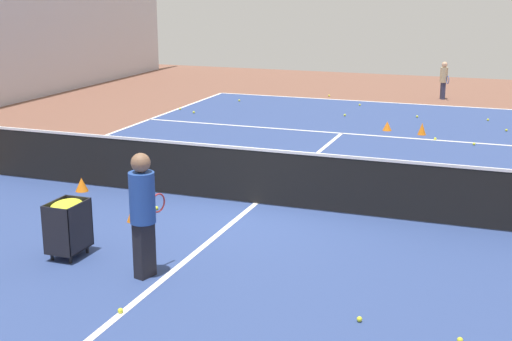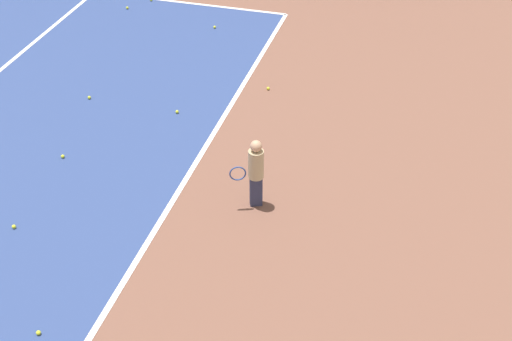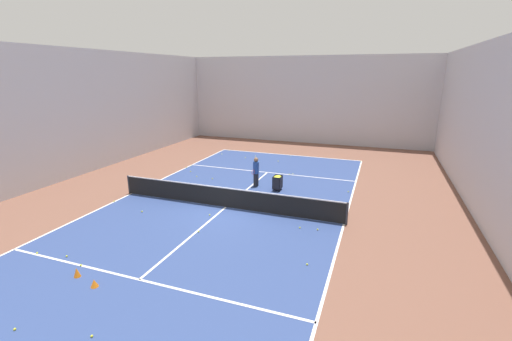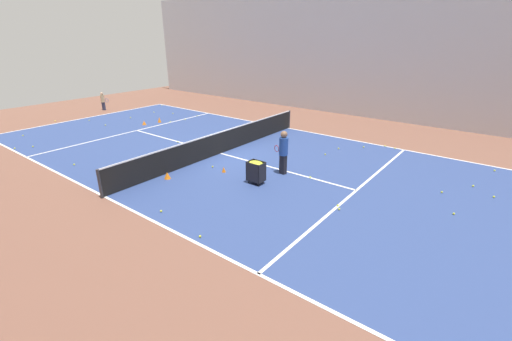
{
  "view_description": "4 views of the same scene",
  "coord_description": "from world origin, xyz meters",
  "px_view_note": "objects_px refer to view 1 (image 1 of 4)",
  "views": [
    {
      "loc": [
        -4.38,
        11.88,
        4.01
      ],
      "look_at": [
        0.0,
        0.0,
        0.64
      ],
      "focal_mm": 50.0,
      "sensor_mm": 36.0,
      "label": 1
    },
    {
      "loc": [
        -11.14,
        -16.29,
        7.73
      ],
      "look_at": [
        -1.94,
        -13.67,
        0.72
      ],
      "focal_mm": 50.0,
      "sensor_mm": 36.0,
      "label": 2
    },
    {
      "loc": [
        7.04,
        -14.68,
        6.6
      ],
      "look_at": [
        0.28,
        3.72,
        0.98
      ],
      "focal_mm": 24.0,
      "sensor_mm": 36.0,
      "label": 3
    },
    {
      "loc": [
        11.14,
        10.74,
        5.31
      ],
      "look_at": [
        1.71,
        3.45,
        0.52
      ],
      "focal_mm": 24.0,
      "sensor_mm": 36.0,
      "label": 4
    }
  ],
  "objects_px": {
    "tennis_net": "(256,175)",
    "coach_at_net": "(143,207)",
    "training_cone_1": "(422,129)",
    "training_cone_0": "(82,184)",
    "player_near_baseline": "(444,78)",
    "ball_cart": "(67,218)"
  },
  "relations": [
    {
      "from": "tennis_net",
      "to": "training_cone_0",
      "type": "bearing_deg",
      "value": 6.98
    },
    {
      "from": "player_near_baseline",
      "to": "ball_cart",
      "type": "relative_size",
      "value": 1.49
    },
    {
      "from": "player_near_baseline",
      "to": "training_cone_1",
      "type": "height_order",
      "value": "player_near_baseline"
    },
    {
      "from": "tennis_net",
      "to": "ball_cart",
      "type": "relative_size",
      "value": 13.7
    },
    {
      "from": "ball_cart",
      "to": "player_near_baseline",
      "type": "bearing_deg",
      "value": -102.06
    },
    {
      "from": "tennis_net",
      "to": "training_cone_1",
      "type": "distance_m",
      "value": 7.61
    },
    {
      "from": "training_cone_0",
      "to": "training_cone_1",
      "type": "height_order",
      "value": "training_cone_1"
    },
    {
      "from": "tennis_net",
      "to": "coach_at_net",
      "type": "relative_size",
      "value": 6.77
    },
    {
      "from": "ball_cart",
      "to": "training_cone_0",
      "type": "distance_m",
      "value": 3.54
    },
    {
      "from": "player_near_baseline",
      "to": "coach_at_net",
      "type": "xyz_separation_m",
      "value": [
        2.22,
        17.37,
        0.27
      ]
    },
    {
      "from": "tennis_net",
      "to": "training_cone_0",
      "type": "xyz_separation_m",
      "value": [
        3.5,
        0.43,
        -0.41
      ]
    },
    {
      "from": "tennis_net",
      "to": "training_cone_0",
      "type": "height_order",
      "value": "tennis_net"
    },
    {
      "from": "ball_cart",
      "to": "training_cone_1",
      "type": "bearing_deg",
      "value": -109.38
    },
    {
      "from": "player_near_baseline",
      "to": "training_cone_0",
      "type": "relative_size",
      "value": 4.84
    },
    {
      "from": "coach_at_net",
      "to": "training_cone_1",
      "type": "distance_m",
      "value": 11.3
    },
    {
      "from": "tennis_net",
      "to": "training_cone_1",
      "type": "xyz_separation_m",
      "value": [
        -2.07,
        -7.31,
        -0.38
      ]
    },
    {
      "from": "ball_cart",
      "to": "training_cone_1",
      "type": "distance_m",
      "value": 11.41
    },
    {
      "from": "coach_at_net",
      "to": "ball_cart",
      "type": "relative_size",
      "value": 2.02
    },
    {
      "from": "player_near_baseline",
      "to": "ball_cart",
      "type": "distance_m",
      "value": 17.49
    },
    {
      "from": "player_near_baseline",
      "to": "ball_cart",
      "type": "bearing_deg",
      "value": -34.64
    },
    {
      "from": "tennis_net",
      "to": "training_cone_1",
      "type": "bearing_deg",
      "value": -105.8
    },
    {
      "from": "player_near_baseline",
      "to": "training_cone_0",
      "type": "bearing_deg",
      "value": -43.7
    }
  ]
}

